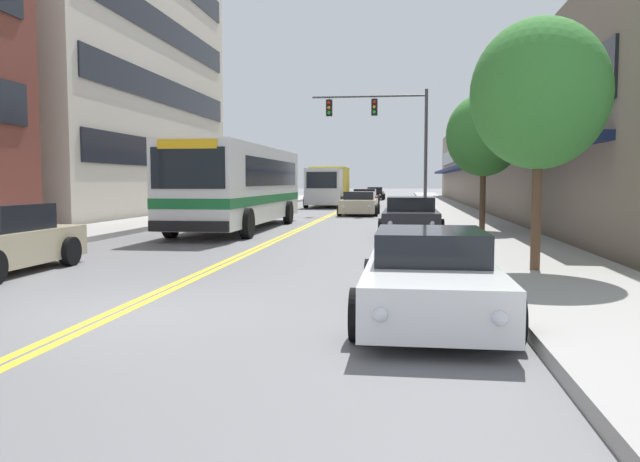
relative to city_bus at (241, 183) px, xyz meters
The scene contains 17 objects.
ground_plane 21.64m from the city_bus, 83.81° to the left, with size 240.00×240.00×0.00m, color slate.
sidewalk_left 22.00m from the city_bus, 102.22° to the left, with size 2.94×106.00×0.18m.
sidewalk_right 23.43m from the city_bus, 66.56° to the left, with size 2.94×106.00×0.18m.
centre_line 21.64m from the city_bus, 83.81° to the left, with size 0.34×106.00×0.01m.
office_tower_left 18.14m from the city_bus, 144.20° to the left, with size 12.08×20.53×23.32m.
storefront_row_right 26.22m from the city_bus, 55.04° to the left, with size 9.10×68.00×7.11m.
city_bus is the anchor object (origin of this frame).
car_slate_blue_parked_left_near 16.44m from the city_bus, 97.09° to the left, with size 1.96×4.80×1.30m.
car_white_parked_right_foreground 16.73m from the city_bus, 66.16° to the right, with size 1.97×4.59×1.20m.
car_charcoal_parked_right_mid 6.93m from the city_bus, 14.89° to the right, with size 2.14×4.73×1.32m.
car_red_moving_lead 24.59m from the city_bus, 82.17° to the left, with size 2.15×4.36×1.29m.
car_champagne_moving_second 11.58m from the city_bus, 70.30° to the left, with size 2.17×4.43×1.30m.
car_black_moving_third 40.40m from the city_bus, 85.19° to the left, with size 1.98×4.84×1.29m.
box_truck 21.84m from the city_bus, 87.90° to the left, with size 2.78×7.44×2.93m.
traffic_signal_mast 13.03m from the city_bus, 64.72° to the left, with size 6.45×0.38×6.95m.
street_tree_right_near 14.68m from the city_bus, 52.54° to the right, with size 2.56×2.56×4.74m.
street_tree_right_mid 9.37m from the city_bus, 10.27° to the right, with size 2.58×2.58×4.70m.
Camera 1 is at (4.05, -8.30, 1.86)m, focal length 35.00 mm.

